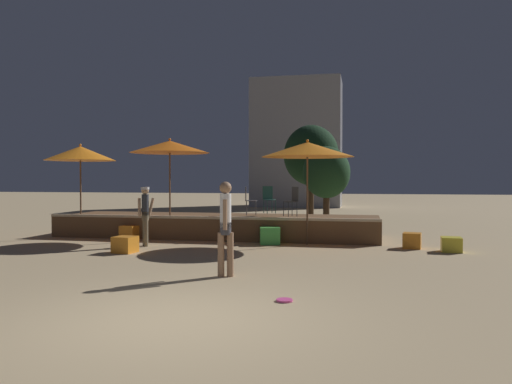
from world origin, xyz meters
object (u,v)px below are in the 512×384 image
(person_1, at_px, (226,224))
(person_0, at_px, (145,213))
(bistro_chair_0, at_px, (269,197))
(background_tree_0, at_px, (326,173))
(cube_seat_4, at_px, (270,236))
(frisbee_disc, at_px, (284,300))
(bistro_chair_1, at_px, (293,198))
(patio_umbrella_1, at_px, (80,153))
(cube_seat_3, at_px, (451,245))
(patio_umbrella_2, at_px, (170,147))
(cube_seat_2, at_px, (125,245))
(cube_seat_0, at_px, (412,241))
(cube_seat_1, at_px, (130,233))
(background_tree_1, at_px, (311,155))
(patio_umbrella_0, at_px, (307,150))
(bistro_chair_2, at_px, (248,198))

(person_1, bearing_deg, person_0, 119.75)
(bistro_chair_0, height_order, background_tree_0, background_tree_0)
(cube_seat_4, distance_m, frisbee_disc, 6.83)
(bistro_chair_0, bearing_deg, bistro_chair_1, -85.12)
(patio_umbrella_1, xyz_separation_m, cube_seat_3, (11.24, -1.04, -2.53))
(patio_umbrella_1, relative_size, patio_umbrella_2, 0.96)
(person_0, bearing_deg, cube_seat_2, -32.86)
(cube_seat_4, xyz_separation_m, bistro_chair_1, (0.55, 0.90, 1.05))
(frisbee_disc, bearing_deg, cube_seat_2, 138.51)
(bistro_chair_0, distance_m, bistro_chair_1, 1.60)
(cube_seat_0, height_order, cube_seat_1, cube_seat_1)
(bistro_chair_0, bearing_deg, background_tree_1, 52.66)
(patio_umbrella_2, bearing_deg, cube_seat_3, -7.52)
(cube_seat_0, distance_m, cube_seat_4, 3.96)
(cube_seat_4, distance_m, person_0, 3.61)
(frisbee_disc, height_order, background_tree_1, background_tree_1)
(cube_seat_4, distance_m, person_1, 5.01)
(cube_seat_4, height_order, person_0, person_0)
(patio_umbrella_0, bearing_deg, patio_umbrella_2, 174.68)
(cube_seat_3, bearing_deg, background_tree_0, 114.67)
(patio_umbrella_0, xyz_separation_m, cube_seat_4, (-1.08, -0.09, -2.49))
(bistro_chair_1, relative_size, frisbee_disc, 3.52)
(patio_umbrella_2, xyz_separation_m, person_1, (3.31, -5.45, -1.88))
(cube_seat_0, bearing_deg, bistro_chair_0, 152.78)
(bistro_chair_0, bearing_deg, cube_seat_4, -111.93)
(bistro_chair_1, bearing_deg, person_1, -42.42)
(cube_seat_4, xyz_separation_m, frisbee_disc, (1.45, -6.67, -0.23))
(frisbee_disc, bearing_deg, bistro_chair_2, 106.67)
(person_1, xyz_separation_m, bistro_chair_1, (0.52, 5.85, 0.28))
(person_0, distance_m, bistro_chair_2, 3.43)
(person_0, distance_m, person_1, 5.08)
(patio_umbrella_1, relative_size, cube_seat_0, 5.67)
(frisbee_disc, bearing_deg, person_0, 131.08)
(cube_seat_3, xyz_separation_m, background_tree_0, (-3.78, 8.23, 1.99))
(person_0, distance_m, frisbee_disc, 7.35)
(person_1, distance_m, bistro_chair_1, 5.88)
(bistro_chair_2, bearing_deg, patio_umbrella_0, -131.40)
(bistro_chair_2, bearing_deg, cube_seat_1, 94.91)
(patio_umbrella_0, distance_m, person_1, 5.43)
(patio_umbrella_1, bearing_deg, cube_seat_4, -4.18)
(patio_umbrella_0, bearing_deg, bistro_chair_0, 126.26)
(patio_umbrella_0, distance_m, person_0, 4.94)
(cube_seat_2, xyz_separation_m, person_1, (3.36, -2.50, 0.81))
(cube_seat_2, bearing_deg, person_0, 90.96)
(cube_seat_1, bearing_deg, patio_umbrella_1, 170.08)
(bistro_chair_2, distance_m, background_tree_1, 9.60)
(cube_seat_0, xyz_separation_m, bistro_chair_0, (-4.39, 2.26, 1.09))
(bistro_chair_2, distance_m, frisbee_disc, 8.33)
(cube_seat_4, bearing_deg, cube_seat_3, -6.75)
(patio_umbrella_0, relative_size, cube_seat_0, 5.65)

